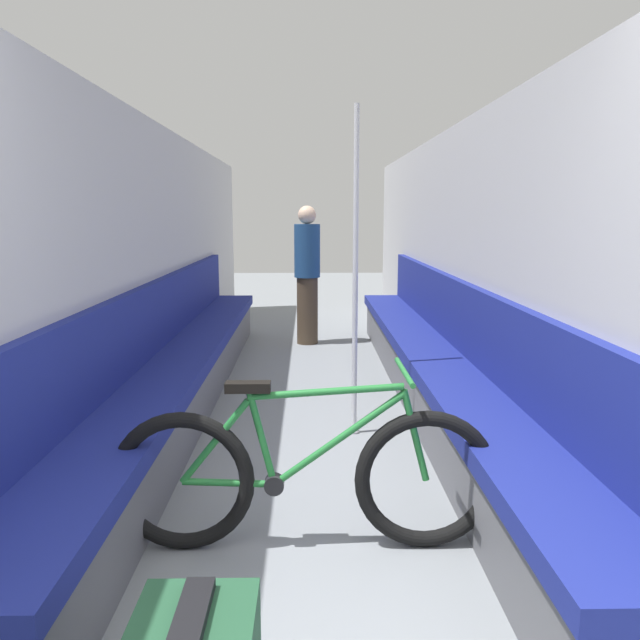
{
  "coord_description": "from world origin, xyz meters",
  "views": [
    {
      "loc": [
        -0.0,
        -1.16,
        1.52
      ],
      "look_at": [
        0.08,
        3.27,
        0.76
      ],
      "focal_mm": 35.0,
      "sensor_mm": 36.0,
      "label": 1
    }
  ],
  "objects_px": {
    "bench_seat_row_left": "(181,371)",
    "bicycle": "(305,477)",
    "bench_seat_row_right": "(437,369)",
    "grab_pole_near": "(356,279)",
    "passenger_standing": "(308,274)"
  },
  "relations": [
    {
      "from": "grab_pole_near",
      "to": "bicycle",
      "type": "bearing_deg",
      "value": -102.53
    },
    {
      "from": "bench_seat_row_left",
      "to": "grab_pole_near",
      "type": "height_order",
      "value": "grab_pole_near"
    },
    {
      "from": "bench_seat_row_left",
      "to": "grab_pole_near",
      "type": "bearing_deg",
      "value": -21.08
    },
    {
      "from": "bench_seat_row_left",
      "to": "bench_seat_row_right",
      "type": "bearing_deg",
      "value": 0.0
    },
    {
      "from": "bench_seat_row_right",
      "to": "grab_pole_near",
      "type": "relative_size",
      "value": 2.89
    },
    {
      "from": "passenger_standing",
      "to": "bench_seat_row_right",
      "type": "bearing_deg",
      "value": 109.78
    },
    {
      "from": "bench_seat_row_left",
      "to": "bicycle",
      "type": "relative_size",
      "value": 3.65
    },
    {
      "from": "bench_seat_row_left",
      "to": "passenger_standing",
      "type": "distance_m",
      "value": 2.79
    },
    {
      "from": "bench_seat_row_left",
      "to": "passenger_standing",
      "type": "bearing_deg",
      "value": 69.16
    },
    {
      "from": "bench_seat_row_right",
      "to": "bicycle",
      "type": "height_order",
      "value": "bench_seat_row_right"
    },
    {
      "from": "grab_pole_near",
      "to": "passenger_standing",
      "type": "xyz_separation_m",
      "value": [
        -0.33,
        3.07,
        -0.25
      ]
    },
    {
      "from": "bench_seat_row_right",
      "to": "bicycle",
      "type": "distance_m",
      "value": 2.27
    },
    {
      "from": "bicycle",
      "to": "grab_pole_near",
      "type": "bearing_deg",
      "value": 80.9
    },
    {
      "from": "bench_seat_row_right",
      "to": "bicycle",
      "type": "xyz_separation_m",
      "value": [
        -1.01,
        -2.03,
        0.02
      ]
    },
    {
      "from": "bench_seat_row_right",
      "to": "grab_pole_near",
      "type": "xyz_separation_m",
      "value": [
        -0.68,
        -0.5,
        0.76
      ]
    }
  ]
}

